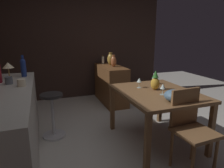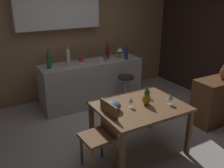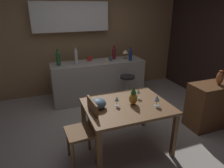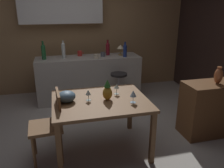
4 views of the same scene
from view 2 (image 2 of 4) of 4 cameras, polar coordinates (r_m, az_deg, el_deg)
The scene contains 22 objects.
ground_plane at distance 4.20m, azimuth 2.00°, elevation -11.76°, with size 9.00×9.00×0.00m, color #B7B2A8.
wall_kitchen_back at distance 5.46m, azimuth -10.08°, elevation 11.57°, with size 5.20×0.33×2.60m.
wall_side_right at distance 5.60m, azimuth 23.58°, elevation 9.24°, with size 0.10×4.40×2.60m, color #33231E.
dining_table at distance 3.56m, azimuth 6.39°, elevation -6.05°, with size 1.21×0.98×0.74m.
kitchen_counter at distance 5.18m, azimuth -4.64°, elevation 0.31°, with size 2.10×0.60×0.90m, color #B2ADA3.
sideboard_cabinet at distance 4.89m, azimuth 23.78°, elevation -3.28°, with size 1.10×0.44×0.82m, color brown.
chair_near_window at distance 3.31m, azimuth -2.42°, elevation -11.15°, with size 0.42×0.42×0.91m.
bar_stool at distance 5.02m, azimuth 3.15°, elevation -1.53°, with size 0.34×0.34×0.66m.
wine_glass_left at distance 3.57m, azimuth 13.26°, elevation -2.87°, with size 0.08×0.08×0.16m.
wine_glass_right at distance 3.72m, azimuth 8.44°, elevation -1.66°, with size 0.07×0.07×0.14m.
wine_glass_center at distance 3.41m, azimuth 4.34°, elevation -3.71°, with size 0.07×0.07×0.14m.
pineapple_centerpiece at distance 3.51m, azimuth 7.94°, elevation -2.92°, with size 0.12×0.12×0.27m.
fruit_bowl at distance 3.32m, azimuth 0.14°, elevation -5.07°, with size 0.23×0.23×0.14m, color slate.
wine_bottle_cobalt at distance 5.20m, azimuth 3.30°, elevation 7.24°, with size 0.07×0.07×0.31m.
wine_bottle_ruby at distance 5.28m, azimuth -1.06°, elevation 7.52°, with size 0.08×0.08×0.32m.
wine_bottle_green at distance 4.71m, azimuth -14.35°, elevation 5.42°, with size 0.08×0.08×0.35m.
wine_bottle_clear at distance 4.81m, azimuth -10.05°, elevation 6.18°, with size 0.07×0.07×0.35m.
cup_slate at distance 5.13m, azimuth -1.65°, elevation 5.97°, with size 0.12×0.09×0.09m.
cup_red at distance 5.10m, azimuth -7.06°, elevation 5.80°, with size 0.13×0.09×0.10m.
cup_cream at distance 4.93m, azimuth -2.47°, elevation 5.31°, with size 0.13×0.09×0.09m.
counter_lamp at distance 5.33m, azimuth 1.83°, elevation 7.85°, with size 0.15×0.15×0.22m.
vase_copper at distance 4.62m, azimuth 24.26°, elevation 2.32°, with size 0.12×0.12×0.25m.
Camera 2 is at (-1.87, -3.00, 2.25)m, focal length 39.73 mm.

